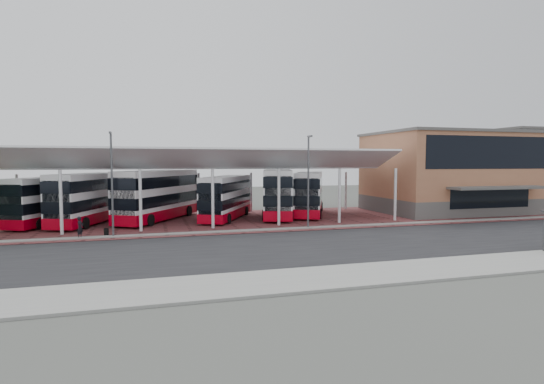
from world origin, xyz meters
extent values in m
plane|color=#444741|center=(0.00, 0.00, 0.00)|extent=(140.00, 140.00, 0.00)
cube|color=black|center=(0.00, -1.00, 0.01)|extent=(120.00, 14.00, 0.02)
cube|color=brown|center=(2.00, 13.00, 0.03)|extent=(72.00, 16.00, 0.06)
cube|color=gray|center=(0.00, -9.00, 0.07)|extent=(120.00, 4.00, 0.14)
cube|color=gray|center=(0.00, 6.20, 0.07)|extent=(120.00, 0.80, 0.14)
cube|color=#CEB600|center=(0.00, -7.00, 0.03)|extent=(120.00, 0.12, 0.01)
cube|color=#CEB600|center=(0.00, -6.70, 0.03)|extent=(120.00, 0.12, 0.01)
cylinder|color=silver|center=(-24.00, 19.50, 2.30)|extent=(0.26, 0.26, 4.60)
cylinder|color=silver|center=(-18.00, 8.50, 2.60)|extent=(0.26, 0.26, 5.20)
cylinder|color=silver|center=(-18.00, 19.50, 2.30)|extent=(0.26, 0.26, 4.60)
cylinder|color=silver|center=(-12.00, 8.50, 2.60)|extent=(0.26, 0.26, 5.20)
cylinder|color=silver|center=(-12.00, 19.50, 2.30)|extent=(0.26, 0.26, 4.60)
cylinder|color=silver|center=(-6.00, 8.50, 2.60)|extent=(0.26, 0.26, 5.20)
cylinder|color=silver|center=(-6.00, 19.50, 2.30)|extent=(0.26, 0.26, 4.60)
cylinder|color=silver|center=(0.00, 8.50, 2.60)|extent=(0.26, 0.26, 5.20)
cylinder|color=silver|center=(0.00, 19.50, 2.30)|extent=(0.26, 0.26, 4.60)
cylinder|color=silver|center=(6.00, 8.50, 2.60)|extent=(0.26, 0.26, 5.20)
cylinder|color=silver|center=(6.00, 19.50, 2.30)|extent=(0.26, 0.26, 4.60)
cylinder|color=silver|center=(12.00, 8.50, 2.60)|extent=(0.26, 0.26, 5.20)
cylinder|color=silver|center=(12.00, 19.50, 2.30)|extent=(0.26, 0.26, 4.60)
cube|color=silver|center=(-6.00, 10.70, 6.10)|extent=(37.00, 4.95, 1.95)
cube|color=silver|center=(-6.00, 16.30, 5.90)|extent=(37.00, 7.12, 1.43)
cube|color=#55524F|center=(23.00, 14.00, 0.90)|extent=(18.00, 12.00, 1.80)
cube|color=#AA6D4C|center=(23.00, 14.00, 5.40)|extent=(18.00, 12.00, 7.20)
cube|color=black|center=(23.00, 8.10, 6.80)|extent=(16.00, 0.25, 3.40)
cube|color=black|center=(23.00, 8.10, 2.10)|extent=(10.00, 0.25, 2.20)
cube|color=#55524F|center=(23.00, 7.00, 3.20)|extent=(11.00, 2.40, 0.25)
cube|color=#55524F|center=(23.00, 14.00, 9.10)|extent=(18.40, 12.40, 0.30)
cube|color=gray|center=(48.00, 24.00, 5.00)|extent=(30.00, 20.00, 10.00)
cube|color=#55524F|center=(48.00, 24.00, 10.10)|extent=(30.50, 20.50, 0.30)
cylinder|color=#4C4D52|center=(-14.00, 6.30, 4.00)|extent=(0.16, 0.16, 8.00)
cube|color=#4C4D52|center=(-14.00, 6.00, 8.00)|extent=(0.15, 0.90, 0.15)
cylinder|color=#4C4D52|center=(2.00, 6.30, 4.00)|extent=(0.16, 0.16, 8.00)
cube|color=#4C4D52|center=(2.00, 6.00, 8.00)|extent=(0.15, 0.90, 0.15)
cube|color=white|center=(-20.06, 15.36, 2.36)|extent=(6.45, 10.61, 4.12)
cube|color=#AD0013|center=(-20.06, 15.36, 0.68)|extent=(6.50, 10.66, 0.86)
cube|color=black|center=(-20.06, 15.36, 1.93)|extent=(6.50, 10.66, 0.91)
cube|color=black|center=(-20.06, 15.36, 3.46)|extent=(6.50, 10.66, 0.91)
cube|color=black|center=(-22.17, 10.58, 2.26)|extent=(2.01, 0.96, 3.45)
cylinder|color=black|center=(-22.51, 12.76, 0.54)|extent=(0.63, 0.98, 0.96)
cylinder|color=black|center=(-20.32, 11.79, 0.54)|extent=(0.63, 0.98, 0.96)
cylinder|color=black|center=(-19.79, 18.93, 0.54)|extent=(0.63, 0.98, 0.96)
cylinder|color=black|center=(-17.60, 17.96, 0.54)|extent=(0.63, 0.98, 0.96)
cube|color=white|center=(-16.55, 14.85, 2.54)|extent=(6.43, 11.55, 4.44)
cube|color=#AD0013|center=(-16.55, 14.85, 0.73)|extent=(6.49, 11.60, 0.93)
cube|color=black|center=(-16.55, 14.85, 2.07)|extent=(6.49, 11.60, 0.98)
cube|color=black|center=(-16.55, 14.85, 3.73)|extent=(6.49, 11.60, 0.98)
cube|color=black|center=(-18.54, 9.58, 2.44)|extent=(2.21, 0.92, 3.72)
cylinder|color=black|center=(-19.04, 11.90, 0.58)|extent=(0.64, 1.07, 1.03)
cylinder|color=black|center=(-16.63, 10.99, 0.58)|extent=(0.64, 1.07, 1.03)
cylinder|color=black|center=(-16.47, 18.71, 0.58)|extent=(0.64, 1.07, 1.03)
cylinder|color=black|center=(-14.06, 17.80, 0.58)|extent=(0.64, 1.07, 1.03)
cube|color=white|center=(-10.43, 15.10, 2.66)|extent=(8.51, 11.59, 4.66)
cube|color=#AD0013|center=(-10.43, 15.10, 0.76)|extent=(8.57, 11.65, 0.98)
cube|color=black|center=(-10.43, 15.10, 2.17)|extent=(8.57, 11.65, 1.03)
cube|color=black|center=(-10.43, 15.10, 3.91)|extent=(8.57, 11.65, 1.03)
cube|color=black|center=(-13.50, 10.06, 2.55)|extent=(2.14, 1.36, 3.90)
cylinder|color=black|center=(-13.57, 12.55, 0.60)|extent=(0.82, 1.08, 1.08)
cylinder|color=black|center=(-11.26, 11.14, 0.60)|extent=(0.82, 1.08, 1.08)
cylinder|color=black|center=(-9.60, 19.07, 0.60)|extent=(0.82, 1.08, 1.08)
cylinder|color=black|center=(-7.29, 17.66, 0.60)|extent=(0.82, 1.08, 1.08)
cube|color=white|center=(-3.78, 14.22, 2.34)|extent=(6.83, 10.40, 4.09)
cube|color=#AD0013|center=(-3.78, 14.22, 0.68)|extent=(6.88, 10.46, 0.86)
cube|color=black|center=(-3.78, 14.22, 1.91)|extent=(6.88, 10.46, 0.90)
cube|color=black|center=(-3.78, 14.22, 3.43)|extent=(6.88, 10.46, 0.90)
cube|color=black|center=(-6.12, 9.59, 2.25)|extent=(1.95, 1.05, 3.42)
cylinder|color=black|center=(-6.35, 11.76, 0.54)|extent=(0.67, 0.97, 0.95)
cylinder|color=black|center=(-4.23, 10.69, 0.54)|extent=(0.67, 0.97, 0.95)
cylinder|color=black|center=(-3.34, 17.74, 0.54)|extent=(0.67, 0.97, 0.95)
cylinder|color=black|center=(-1.22, 16.67, 0.54)|extent=(0.67, 0.97, 0.95)
cube|color=white|center=(1.83, 15.04, 2.67)|extent=(5.97, 12.26, 4.68)
cube|color=#AD0013|center=(1.83, 15.04, 0.77)|extent=(6.02, 12.31, 0.98)
cube|color=black|center=(1.83, 15.04, 2.18)|extent=(6.02, 12.31, 1.03)
cube|color=black|center=(1.83, 15.04, 3.93)|extent=(6.02, 12.31, 1.03)
cube|color=black|center=(0.17, 9.34, 2.56)|extent=(2.38, 0.79, 3.92)
cylinder|color=black|center=(-0.55, 11.74, 0.60)|extent=(0.60, 1.13, 1.09)
cylinder|color=black|center=(2.06, 10.98, 0.60)|extent=(0.60, 1.13, 1.09)
cylinder|color=black|center=(1.60, 19.10, 0.60)|extent=(0.60, 1.13, 1.09)
cylinder|color=black|center=(4.21, 18.33, 0.60)|extent=(0.60, 1.13, 1.09)
cube|color=white|center=(5.57, 15.32, 2.51)|extent=(6.87, 11.30, 4.39)
cube|color=#AD0013|center=(5.57, 15.32, 0.72)|extent=(6.92, 11.36, 0.92)
cube|color=black|center=(5.57, 15.32, 2.05)|extent=(6.92, 11.36, 0.97)
cube|color=black|center=(5.57, 15.32, 3.68)|extent=(6.92, 11.36, 0.97)
cube|color=black|center=(3.33, 10.23, 2.41)|extent=(2.14, 1.02, 3.67)
cylinder|color=black|center=(2.96, 12.55, 0.57)|extent=(0.67, 1.05, 1.02)
cylinder|color=black|center=(5.29, 11.52, 0.57)|extent=(0.67, 1.05, 1.02)
cylinder|color=black|center=(5.86, 19.12, 0.57)|extent=(0.67, 1.05, 1.02)
cylinder|color=black|center=(8.19, 18.09, 0.57)|extent=(0.67, 1.05, 1.02)
imported|color=black|center=(-16.34, 6.35, 0.88)|extent=(0.60, 0.71, 1.64)
cube|color=black|center=(-14.56, 6.96, 0.35)|extent=(0.34, 0.24, 0.59)
cylinder|color=#4C4D52|center=(12.88, -7.23, 1.39)|extent=(0.11, 0.11, 2.49)
camera|label=1|loc=(-11.18, -28.11, 5.77)|focal=28.00mm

